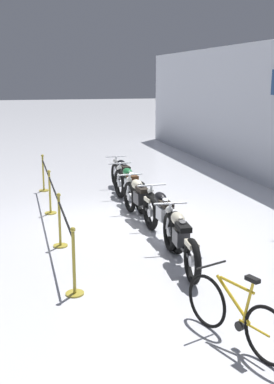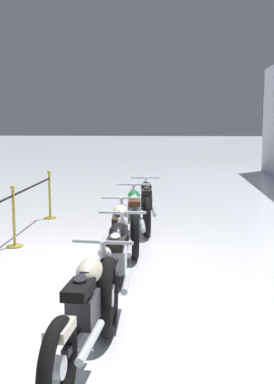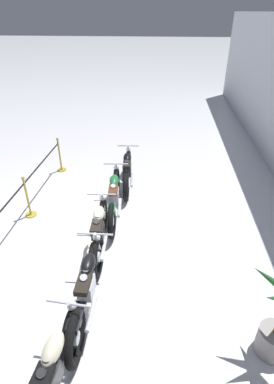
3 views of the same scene
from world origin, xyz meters
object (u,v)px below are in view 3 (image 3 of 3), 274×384
at_px(stanchion_far_left, 29,186).
at_px(motorcycle_cream_4, 51,378).
at_px(motorcycle_black_0, 127,171).
at_px(motorcycle_black_3, 88,287).
at_px(motorcycle_cream_2, 99,232).
at_px(motorcycle_green_1, 114,197).
at_px(stanchion_mid_left, 28,203).

bearing_deg(stanchion_far_left, motorcycle_cream_4, 25.38).
bearing_deg(motorcycle_black_0, motorcycle_cream_4, -2.59).
relative_size(motorcycle_black_0, motorcycle_cream_4, 0.99).
distance_m(motorcycle_cream_4, stanchion_far_left, 4.45).
bearing_deg(stanchion_far_left, motorcycle_black_0, 123.85).
distance_m(motorcycle_black_3, stanchion_far_left, 3.34).
bearing_deg(motorcycle_black_3, motorcycle_cream_4, -5.08).
bearing_deg(motorcycle_cream_2, motorcycle_green_1, 175.71).
distance_m(motorcycle_green_1, motorcycle_cream_2, 1.33).
bearing_deg(motorcycle_black_3, stanchion_far_left, -142.56).
height_order(motorcycle_cream_4, stanchion_mid_left, stanchion_mid_left).
bearing_deg(motorcycle_black_0, stanchion_mid_left, -52.85).
xyz_separation_m(motorcycle_black_0, stanchion_far_left, (1.44, -2.15, 0.22)).
distance_m(motorcycle_black_3, stanchion_mid_left, 3.19).
xyz_separation_m(motorcycle_black_0, motorcycle_cream_2, (2.69, -0.24, 0.01)).
relative_size(motorcycle_cream_4, stanchion_far_left, 0.32).
distance_m(motorcycle_cream_4, stanchion_mid_left, 4.27).
bearing_deg(motorcycle_green_1, stanchion_far_left, -87.86).
relative_size(motorcycle_black_0, stanchion_far_left, 0.31).
bearing_deg(stanchion_far_left, motorcycle_green_1, 92.14).
distance_m(stanchion_far_left, stanchion_mid_left, 0.38).
xyz_separation_m(motorcycle_black_0, motorcycle_black_3, (4.09, -0.13, 0.02)).
bearing_deg(motorcycle_green_1, motorcycle_black_3, 0.30).
bearing_deg(stanchion_mid_left, motorcycle_black_3, 39.49).
height_order(motorcycle_black_3, stanchion_far_left, stanchion_far_left).
bearing_deg(motorcycle_cream_2, motorcycle_cream_4, -0.16).
height_order(motorcycle_cream_2, stanchion_far_left, stanchion_far_left).
bearing_deg(motorcycle_cream_4, motorcycle_cream_2, 179.84).
relative_size(motorcycle_cream_2, motorcycle_black_3, 0.92).
height_order(motorcycle_black_0, motorcycle_cream_4, motorcycle_black_0).
bearing_deg(motorcycle_black_3, stanchion_mid_left, -140.51).
distance_m(motorcycle_black_0, motorcycle_black_3, 4.09).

